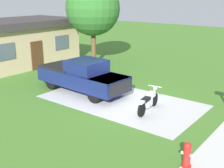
% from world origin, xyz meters
% --- Properties ---
extents(ground_plane, '(80.00, 80.00, 0.00)m').
position_xyz_m(ground_plane, '(0.00, 0.00, 0.00)').
color(ground_plane, '#447529').
extents(driveway_pad, '(4.53, 8.22, 0.01)m').
position_xyz_m(driveway_pad, '(0.00, 0.00, 0.00)').
color(driveway_pad, silver).
rests_on(driveway_pad, ground).
extents(motorcycle, '(2.20, 0.70, 1.09)m').
position_xyz_m(motorcycle, '(-0.29, -1.83, 0.47)').
color(motorcycle, black).
rests_on(motorcycle, ground).
extents(pickup_truck, '(2.29, 5.72, 1.90)m').
position_xyz_m(pickup_truck, '(-0.09, 2.71, 0.95)').
color(pickup_truck, black).
rests_on(pickup_truck, ground).
extents(fire_hydrant, '(0.32, 0.40, 0.87)m').
position_xyz_m(fire_hydrant, '(-3.61, -5.24, 0.43)').
color(fire_hydrant, red).
rests_on(fire_hydrant, ground).
extents(shade_tree, '(4.12, 4.12, 6.42)m').
position_xyz_m(shade_tree, '(5.41, 6.58, 4.34)').
color(shade_tree, brown).
rests_on(shade_tree, ground).
extents(neighbor_house, '(9.60, 5.60, 3.50)m').
position_xyz_m(neighbor_house, '(1.67, 11.38, 1.79)').
color(neighbor_house, tan).
rests_on(neighbor_house, ground).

